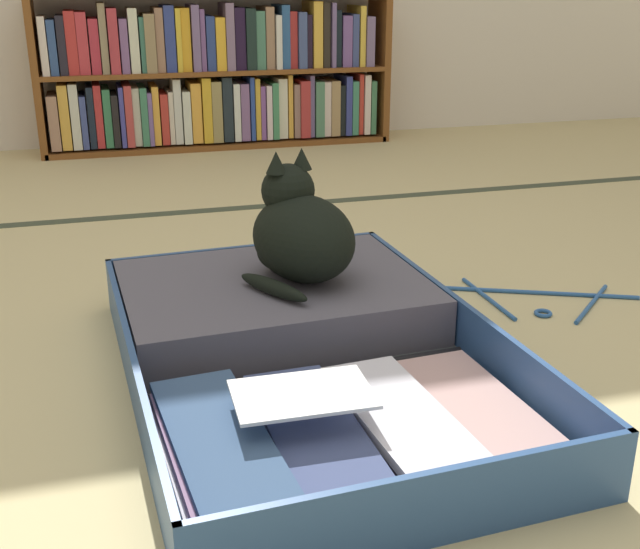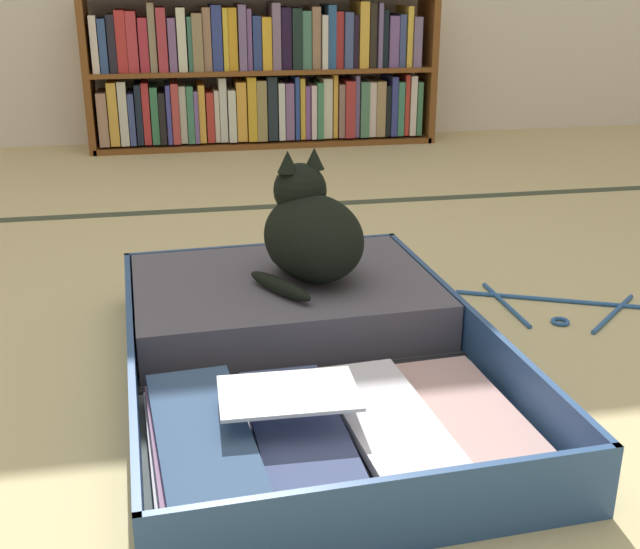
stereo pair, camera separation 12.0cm
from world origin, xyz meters
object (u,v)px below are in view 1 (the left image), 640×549
object	(u,v)px
clothes_hanger	(539,299)
black_cat	(299,233)
open_suitcase	(292,340)
bookshelf	(215,75)

from	to	relation	value
clothes_hanger	black_cat	bearing A→B (deg)	179.45
open_suitcase	clothes_hanger	distance (m)	0.66
black_cat	clothes_hanger	world-z (taller)	black_cat
open_suitcase	black_cat	bearing A→B (deg)	70.56
open_suitcase	clothes_hanger	bearing A→B (deg)	13.29
bookshelf	open_suitcase	size ratio (longest dim) A/B	1.51
black_cat	clothes_hanger	size ratio (longest dim) A/B	0.72
bookshelf	black_cat	world-z (taller)	bookshelf
open_suitcase	bookshelf	bearing A→B (deg)	84.76
open_suitcase	black_cat	world-z (taller)	black_cat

